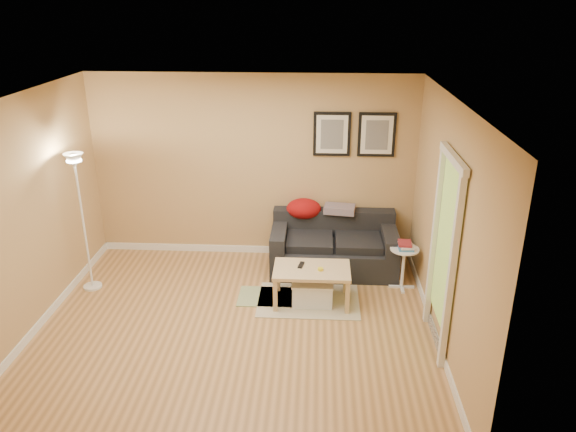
% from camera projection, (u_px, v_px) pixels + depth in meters
% --- Properties ---
extents(floor, '(4.50, 4.50, 0.00)m').
position_uv_depth(floor, '(236.00, 327.00, 6.34)').
color(floor, tan).
rests_on(floor, ground).
extents(ceiling, '(4.50, 4.50, 0.00)m').
position_uv_depth(ceiling, '(227.00, 100.00, 5.36)').
color(ceiling, white).
rests_on(ceiling, wall_back).
extents(wall_back, '(4.50, 0.00, 4.50)m').
position_uv_depth(wall_back, '(253.00, 168.00, 7.70)').
color(wall_back, tan).
rests_on(wall_back, ground).
extents(wall_front, '(4.50, 0.00, 4.50)m').
position_uv_depth(wall_front, '(190.00, 329.00, 4.00)').
color(wall_front, tan).
rests_on(wall_front, ground).
extents(wall_left, '(0.00, 4.00, 4.00)m').
position_uv_depth(wall_left, '(25.00, 218.00, 5.97)').
color(wall_left, tan).
rests_on(wall_left, ground).
extents(wall_right, '(0.00, 4.00, 4.00)m').
position_uv_depth(wall_right, '(447.00, 228.00, 5.73)').
color(wall_right, tan).
rests_on(wall_right, ground).
extents(baseboard_back, '(4.50, 0.02, 0.10)m').
position_uv_depth(baseboard_back, '(255.00, 249.00, 8.16)').
color(baseboard_back, white).
rests_on(baseboard_back, ground).
extents(baseboard_left, '(0.02, 4.00, 0.10)m').
position_uv_depth(baseboard_left, '(45.00, 318.00, 6.43)').
color(baseboard_left, white).
rests_on(baseboard_left, ground).
extents(baseboard_right, '(0.02, 4.00, 0.10)m').
position_uv_depth(baseboard_right, '(434.00, 330.00, 6.20)').
color(baseboard_right, white).
rests_on(baseboard_right, ground).
extents(sofa, '(1.70, 0.90, 0.75)m').
position_uv_depth(sofa, '(334.00, 244.00, 7.55)').
color(sofa, black).
rests_on(sofa, ground).
extents(red_throw, '(0.48, 0.36, 0.28)m').
position_uv_depth(red_throw, '(304.00, 209.00, 7.71)').
color(red_throw, maroon).
rests_on(red_throw, sofa).
extents(plaid_throw, '(0.45, 0.32, 0.10)m').
position_uv_depth(plaid_throw, '(340.00, 209.00, 7.67)').
color(plaid_throw, '#A77561').
rests_on(plaid_throw, sofa).
extents(framed_print_left, '(0.50, 0.04, 0.60)m').
position_uv_depth(framed_print_left, '(332.00, 134.00, 7.44)').
color(framed_print_left, black).
rests_on(framed_print_left, wall_back).
extents(framed_print_right, '(0.50, 0.04, 0.60)m').
position_uv_depth(framed_print_right, '(377.00, 135.00, 7.41)').
color(framed_print_right, black).
rests_on(framed_print_right, wall_back).
extents(area_rug, '(1.25, 0.85, 0.01)m').
position_uv_depth(area_rug, '(308.00, 301.00, 6.88)').
color(area_rug, beige).
rests_on(area_rug, ground).
extents(green_runner, '(0.70, 0.50, 0.01)m').
position_uv_depth(green_runner, '(266.00, 297.00, 6.97)').
color(green_runner, '#668C4C').
rests_on(green_runner, ground).
extents(coffee_table, '(1.05, 0.81, 0.46)m').
position_uv_depth(coffee_table, '(312.00, 285.00, 6.78)').
color(coffee_table, '#DAB785').
rests_on(coffee_table, ground).
extents(remote_control, '(0.08, 0.17, 0.02)m').
position_uv_depth(remote_control, '(301.00, 265.00, 6.76)').
color(remote_control, black).
rests_on(remote_control, coffee_table).
extents(tape_roll, '(0.07, 0.07, 0.03)m').
position_uv_depth(tape_roll, '(320.00, 269.00, 6.64)').
color(tape_roll, yellow).
rests_on(tape_roll, coffee_table).
extents(storage_bin, '(0.50, 0.37, 0.31)m').
position_uv_depth(storage_bin, '(312.00, 292.00, 6.78)').
color(storage_bin, white).
rests_on(storage_bin, ground).
extents(side_table, '(0.37, 0.37, 0.56)m').
position_uv_depth(side_table, '(403.00, 268.00, 7.09)').
color(side_table, white).
rests_on(side_table, ground).
extents(book_stack, '(0.22, 0.27, 0.08)m').
position_uv_depth(book_stack, '(405.00, 245.00, 6.98)').
color(book_stack, teal).
rests_on(book_stack, side_table).
extents(floor_lamp, '(0.23, 0.23, 1.81)m').
position_uv_depth(floor_lamp, '(84.00, 227.00, 6.88)').
color(floor_lamp, white).
rests_on(floor_lamp, ground).
extents(doorway, '(0.12, 1.01, 2.13)m').
position_uv_depth(doorway, '(442.00, 258.00, 5.70)').
color(doorway, white).
rests_on(doorway, ground).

